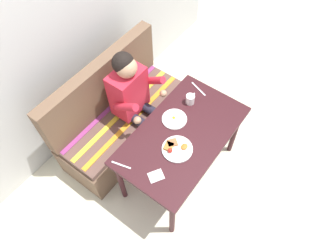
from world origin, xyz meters
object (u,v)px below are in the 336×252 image
person (135,96)px  fork (121,165)px  table (182,139)px  plate_breakfast (176,148)px  coffee_mug (190,99)px  napkin (156,176)px  knife (199,89)px  plate_eggs (174,119)px  couch (121,118)px

person → fork: person is taller
table → plate_breakfast: plate_breakfast is taller
coffee_mug → napkin: size_ratio=1.01×
napkin → knife: bearing=13.1°
person → coffee_mug: size_ratio=10.27×
plate_breakfast → plate_eggs: 0.30m
plate_breakfast → fork: (-0.38, 0.27, -0.01)m
table → couch: size_ratio=0.83×
person → coffee_mug: 0.52m
couch → coffee_mug: (0.33, -0.63, 0.45)m
fork → coffee_mug: bearing=-20.8°
table → couch: bearing=90.0°
person → fork: size_ratio=7.13×
couch → plate_eggs: (0.08, -0.62, 0.41)m
coffee_mug → napkin: 0.80m
couch → napkin: couch is taller
knife → table: bearing=-143.7°
coffee_mug → knife: size_ratio=0.59×
coffee_mug → person: bearing=119.3°
person → plate_breakfast: bearing=-109.6°
person → plate_eggs: (0.01, -0.45, -0.00)m
table → person: bearing=82.8°
table → napkin: size_ratio=10.32×
plate_breakfast → coffee_mug: (0.48, 0.18, 0.04)m
table → napkin: 0.46m
plate_eggs → knife: bearing=2.9°
person → plate_breakfast: person is taller
table → knife: 0.54m
napkin → table: bearing=7.5°
coffee_mug → fork: (-0.86, 0.09, -0.05)m
fork → plate_eggs: bearing=-22.9°
person → napkin: size_ratio=10.43×
person → napkin: (-0.52, -0.65, -0.01)m
plate_breakfast → fork: plate_breakfast is taller
couch → knife: bearing=-50.0°
plate_breakfast → coffee_mug: size_ratio=2.18×
couch → table: bearing=-90.0°
fork → knife: bearing=-18.5°
coffee_mug → napkin: (-0.77, -0.20, -0.05)m
plate_eggs → coffee_mug: 0.25m
plate_breakfast → napkin: 0.29m
person → knife: person is taller
person → napkin: bearing=-128.6°
coffee_mug → fork: size_ratio=0.69×
table → coffee_mug: (0.33, 0.14, 0.13)m
couch → napkin: size_ratio=12.39×
table → fork: (-0.53, 0.23, 0.08)m
plate_breakfast → plate_eggs: plate_breakfast is taller
plate_breakfast → plate_eggs: size_ratio=1.16×
plate_eggs → plate_breakfast: bearing=-141.6°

